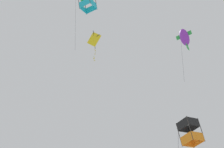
{
  "coord_description": "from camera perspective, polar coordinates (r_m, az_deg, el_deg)",
  "views": [
    {
      "loc": [
        18.45,
        -11.19,
        0.5
      ],
      "look_at": [
        -0.52,
        -3.38,
        17.63
      ],
      "focal_mm": 50.77,
      "sensor_mm": 36.0,
      "label": 1
    }
  ],
  "objects": [
    {
      "name": "kite_diamond_highest",
      "position": [
        34.86,
        -3.25,
        6.22
      ],
      "size": [
        1.7,
        1.08,
        3.9
      ],
      "rotation": [
        0.31,
        0.0,
        0.77
      ],
      "color": "yellow"
    },
    {
      "name": "kite_box_upper_right",
      "position": [
        17.51,
        13.88,
        -10.16
      ],
      "size": [
        1.99,
        1.81,
        4.8
      ],
      "rotation": [
        0.15,
        0.0,
        0.14
      ],
      "color": "black"
    },
    {
      "name": "kite_fish_mid_left",
      "position": [
        25.72,
        12.92,
        6.46
      ],
      "size": [
        1.64,
        1.31,
        4.56
      ],
      "rotation": [
        0.38,
        0.0,
        0.61
      ],
      "color": "purple"
    },
    {
      "name": "kite_box_far_centre",
      "position": [
        31.01,
        -4.49,
        13.0
      ],
      "size": [
        2.6,
        2.27,
        6.38
      ],
      "rotation": [
        0.3,
        0.0,
        0.65
      ],
      "color": "green"
    }
  ]
}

